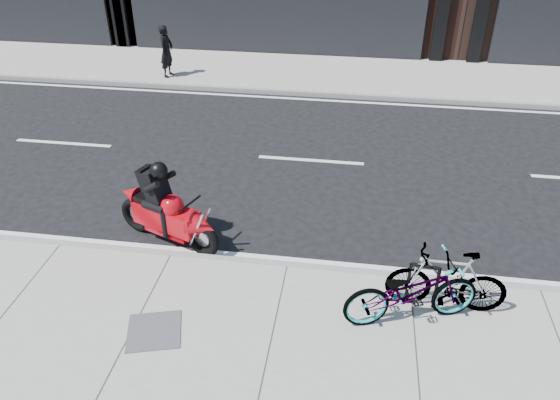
% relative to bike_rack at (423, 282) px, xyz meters
% --- Properties ---
extents(ground, '(120.00, 120.00, 0.00)m').
position_rel_bike_rack_xyz_m(ground, '(-2.10, 2.60, -0.58)').
color(ground, black).
rests_on(ground, ground).
extents(sidewalk_far, '(60.00, 3.50, 0.13)m').
position_rel_bike_rack_xyz_m(sidewalk_far, '(-2.10, 10.35, -0.51)').
color(sidewalk_far, gray).
rests_on(sidewalk_far, ground).
extents(bike_rack, '(0.45, 0.10, 0.76)m').
position_rel_bike_rack_xyz_m(bike_rack, '(0.00, 0.00, 0.00)').
color(bike_rack, black).
rests_on(bike_rack, sidewalk_near).
extents(bicycle_front, '(2.10, 1.27, 1.04)m').
position_rel_bike_rack_xyz_m(bicycle_front, '(-0.19, -0.32, 0.07)').
color(bicycle_front, gray).
rests_on(bicycle_front, sidewalk_near).
extents(bicycle_rear, '(1.75, 0.53, 1.05)m').
position_rel_bike_rack_xyz_m(bicycle_rear, '(0.33, 0.00, 0.07)').
color(bicycle_rear, gray).
rests_on(bicycle_rear, sidewalk_near).
extents(motorcycle, '(2.06, 1.11, 1.61)m').
position_rel_bike_rack_xyz_m(motorcycle, '(-4.20, 1.11, 0.07)').
color(motorcycle, black).
rests_on(motorcycle, ground).
extents(pedestrian, '(0.45, 0.61, 1.55)m').
position_rel_bike_rack_xyz_m(pedestrian, '(-6.95, 9.23, 0.32)').
color(pedestrian, black).
rests_on(pedestrian, sidewalk_far).
extents(utility_grate, '(0.93, 0.93, 0.02)m').
position_rel_bike_rack_xyz_m(utility_grate, '(-3.77, -1.12, -0.44)').
color(utility_grate, '#505053').
rests_on(utility_grate, sidewalk_near).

